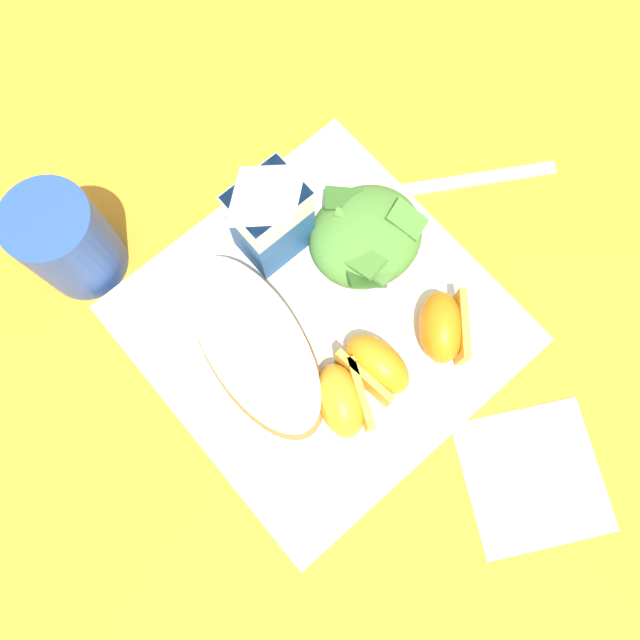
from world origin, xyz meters
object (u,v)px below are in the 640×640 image
milk_carton (270,213)px  green_salad_pile (366,236)px  orange_wedge_middle (376,366)px  orange_wedge_rear (443,327)px  drinking_blue_cup (67,242)px  orange_wedge_front (343,400)px  cheesy_pizza_bread (255,345)px  paper_napkin (533,477)px  metal_fork (440,184)px  white_plate (320,325)px

milk_carton → green_salad_pile: bearing=-43.3°
orange_wedge_middle → orange_wedge_rear: bearing=-11.1°
milk_carton → drinking_blue_cup: (-0.14, 0.10, -0.03)m
orange_wedge_middle → green_salad_pile: bearing=52.0°
orange_wedge_front → drinking_blue_cup: size_ratio=0.74×
green_salad_pile → drinking_blue_cup: drinking_blue_cup is taller
cheesy_pizza_bread → paper_napkin: size_ratio=1.64×
orange_wedge_middle → paper_napkin: orange_wedge_middle is taller
cheesy_pizza_bread → paper_napkin: (0.10, -0.23, -0.03)m
orange_wedge_middle → metal_fork: bearing=28.4°
white_plate → orange_wedge_middle: (0.01, -0.06, 0.03)m
orange_wedge_rear → milk_carton: bearing=108.6°
orange_wedge_front → orange_wedge_rear: (0.10, -0.01, 0.00)m
cheesy_pizza_bread → orange_wedge_middle: 0.10m
white_plate → metal_fork: size_ratio=1.65×
cheesy_pizza_bread → metal_fork: (0.23, 0.01, -0.03)m
drinking_blue_cup → metal_fork: bearing=-27.6°
milk_carton → orange_wedge_rear: milk_carton is taller
paper_napkin → orange_wedge_front: bearing=118.7°
orange_wedge_middle → metal_fork: 0.19m
drinking_blue_cup → green_salad_pile: bearing=-38.7°
cheesy_pizza_bread → orange_wedge_rear: orange_wedge_rear is taller
cheesy_pizza_bread → green_salad_pile: (0.13, 0.01, 0.00)m
metal_fork → drinking_blue_cup: bearing=152.4°
orange_wedge_front → drinking_blue_cup: 0.26m
cheesy_pizza_bread → orange_wedge_front: size_ratio=2.60×
white_plate → milk_carton: bearing=77.4°
orange_wedge_front → orange_wedge_middle: bearing=4.7°
orange_wedge_rear → drinking_blue_cup: 0.32m
cheesy_pizza_bread → white_plate: bearing=-16.6°
cheesy_pizza_bread → milk_carton: bearing=41.7°
green_salad_pile → orange_wedge_front: 0.14m
paper_napkin → orange_wedge_middle: bearing=105.7°
orange_wedge_rear → orange_wedge_front: bearing=174.7°
orange_wedge_rear → drinking_blue_cup: drinking_blue_cup is taller
milk_carton → orange_wedge_middle: size_ratio=1.73×
green_salad_pile → orange_wedge_rear: size_ratio=1.46×
white_plate → green_salad_pile: 0.09m
metal_fork → drinking_blue_cup: drinking_blue_cup is taller
orange_wedge_front → drinking_blue_cup: (-0.09, 0.25, 0.01)m
milk_carton → orange_wedge_rear: 0.17m
white_plate → drinking_blue_cup: bearing=122.8°
milk_carton → drinking_blue_cup: bearing=143.4°
white_plate → drinking_blue_cup: size_ratio=2.97×
cheesy_pizza_bread → drinking_blue_cup: 0.18m
orange_wedge_middle → cheesy_pizza_bread: bearing=129.2°
paper_napkin → orange_wedge_rear: bearing=81.3°
orange_wedge_rear → paper_napkin: orange_wedge_rear is taller
drinking_blue_cup → white_plate: bearing=-57.2°
paper_napkin → drinking_blue_cup: size_ratio=1.17×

